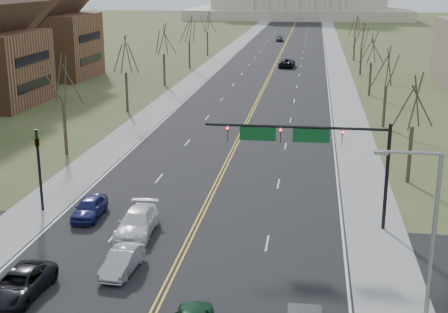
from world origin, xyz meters
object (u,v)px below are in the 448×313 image
(street_light, at_px, (427,236))
(car_far_sb, at_px, (279,38))
(signal_mast, at_px, (310,143))
(car_sb_inner_lead, at_px, (122,261))
(signal_left, at_px, (39,161))
(car_sb_outer_second, at_px, (90,208))
(car_sb_inner_second, at_px, (137,223))
(car_far_nb, at_px, (287,63))
(car_sb_outer_lead, at_px, (20,284))

(street_light, height_order, car_far_sb, street_light)
(signal_mast, xyz_separation_m, street_light, (5.29, -13.50, -0.54))
(signal_mast, bearing_deg, car_sb_inner_lead, -139.89)
(signal_left, height_order, car_sb_outer_second, signal_left)
(car_sb_inner_second, relative_size, car_sb_outer_second, 1.27)
(signal_mast, relative_size, car_far_nb, 2.05)
(car_sb_outer_lead, xyz_separation_m, car_sb_outer_second, (-0.29, 11.33, 0.03))
(car_sb_inner_lead, bearing_deg, car_far_sb, 93.69)
(car_far_nb, bearing_deg, signal_mast, 96.94)
(car_sb_inner_lead, xyz_separation_m, car_far_sb, (0.98, 137.55, 0.13))
(car_sb_inner_lead, height_order, car_far_sb, car_far_sb)
(car_sb_inner_lead, relative_size, car_sb_outer_second, 0.96)
(signal_mast, xyz_separation_m, car_far_sb, (-9.33, 128.87, -4.95))
(car_sb_inner_lead, distance_m, car_far_sb, 137.56)
(signal_mast, distance_m, car_far_nb, 78.76)
(car_sb_inner_second, bearing_deg, signal_mast, 13.69)
(car_sb_outer_second, bearing_deg, car_sb_outer_lead, -90.12)
(car_sb_inner_second, height_order, car_far_nb, car_far_nb)
(car_sb_outer_lead, bearing_deg, signal_mast, 42.77)
(signal_left, relative_size, car_sb_inner_lead, 1.48)
(signal_mast, relative_size, car_sb_inner_second, 2.25)
(car_far_nb, distance_m, car_far_sb, 50.61)
(signal_left, bearing_deg, signal_mast, -0.00)
(car_sb_inner_second, height_order, car_far_sb, car_far_sb)
(car_sb_outer_lead, bearing_deg, signal_left, 112.23)
(street_light, xyz_separation_m, car_sb_inner_lead, (-15.60, 4.82, -4.55))
(car_sb_inner_lead, xyz_separation_m, car_sb_outer_lead, (-4.49, -3.47, 0.02))
(car_sb_inner_second, xyz_separation_m, car_far_sb, (1.66, 132.05, 0.02))
(car_sb_outer_second, relative_size, car_far_sb, 0.90)
(street_light, distance_m, car_sb_outer_second, 24.41)
(car_sb_inner_lead, height_order, car_sb_inner_second, car_sb_inner_second)
(signal_left, distance_m, car_sb_outer_lead, 13.19)
(car_sb_inner_second, xyz_separation_m, car_far_nb, (5.99, 81.63, 0.04))
(signal_mast, xyz_separation_m, car_sb_inner_second, (-10.99, -3.18, -4.97))
(signal_left, distance_m, car_sb_inner_lead, 12.62)
(car_far_nb, relative_size, car_far_sb, 1.26)
(signal_mast, distance_m, car_sb_inner_lead, 14.40)
(car_sb_outer_lead, relative_size, car_far_nb, 0.84)
(car_sb_inner_second, relative_size, car_far_nb, 0.91)
(car_sb_inner_second, bearing_deg, street_light, -34.80)
(car_sb_inner_lead, distance_m, car_sb_outer_second, 9.20)
(street_light, distance_m, car_sb_inner_lead, 16.94)
(street_light, relative_size, car_far_sb, 1.94)
(car_far_nb, bearing_deg, car_far_sb, -81.79)
(car_sb_inner_lead, bearing_deg, car_sb_outer_lead, -138.23)
(car_sb_outer_lead, xyz_separation_m, car_sb_inner_second, (3.81, 8.97, 0.09))
(signal_mast, distance_m, car_sb_inner_second, 12.47)
(car_far_nb, bearing_deg, car_sb_inner_lead, 89.81)
(street_light, bearing_deg, car_sb_inner_lead, 162.83)
(street_light, height_order, car_sb_outer_lead, street_light)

